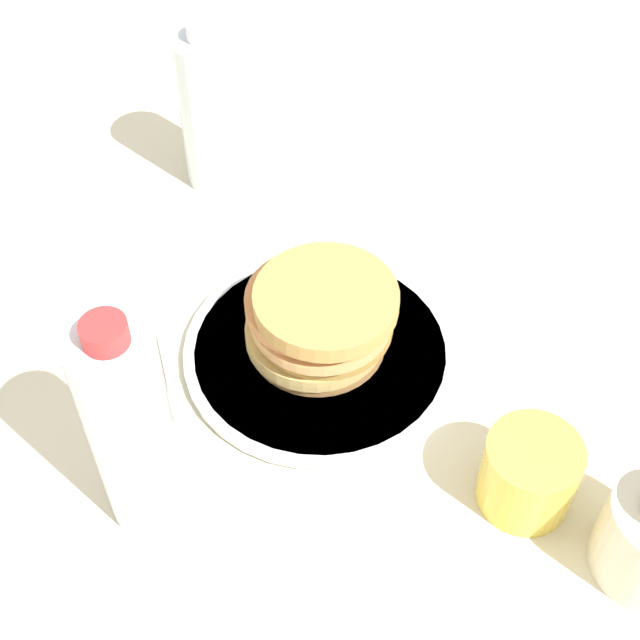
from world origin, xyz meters
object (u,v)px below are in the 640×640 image
at_px(juice_glass, 529,473).
at_px(water_bottle_near, 212,111).
at_px(pancake_stack, 320,318).
at_px(water_bottle_mid, 132,431).
at_px(plate, 320,351).

distance_m(juice_glass, water_bottle_near, 0.53).
bearing_deg(juice_glass, water_bottle_near, 166.97).
xyz_separation_m(juice_glass, water_bottle_near, (-0.51, 0.12, 0.06)).
height_order(pancake_stack, water_bottle_mid, water_bottle_mid).
bearing_deg(water_bottle_near, plate, -23.91).
relative_size(water_bottle_near, water_bottle_mid, 0.84).
distance_m(pancake_stack, juice_glass, 0.24).
xyz_separation_m(plate, water_bottle_near, (-0.27, 0.12, 0.09)).
distance_m(plate, water_bottle_near, 0.31).
relative_size(juice_glass, water_bottle_near, 0.41).
height_order(pancake_stack, juice_glass, pancake_stack).
relative_size(pancake_stack, water_bottle_near, 0.74).
distance_m(plate, water_bottle_mid, 0.24).
distance_m(pancake_stack, water_bottle_mid, 0.23).
height_order(water_bottle_near, water_bottle_mid, water_bottle_mid).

